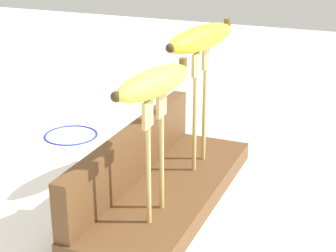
% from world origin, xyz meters
% --- Properties ---
extents(ground_plane, '(3.00, 3.00, 0.00)m').
position_xyz_m(ground_plane, '(0.00, 0.00, 0.00)').
color(ground_plane, silver).
extents(wooden_board, '(0.43, 0.15, 0.03)m').
position_xyz_m(wooden_board, '(0.00, 0.00, 0.02)').
color(wooden_board, brown).
rests_on(wooden_board, ground).
extents(board_backstop, '(0.42, 0.02, 0.09)m').
position_xyz_m(board_backstop, '(0.00, 0.06, 0.07)').
color(board_backstop, brown).
rests_on(board_backstop, wooden_board).
extents(fork_stand_left, '(0.07, 0.01, 0.18)m').
position_xyz_m(fork_stand_left, '(-0.09, -0.02, 0.14)').
color(fork_stand_left, tan).
rests_on(fork_stand_left, wooden_board).
extents(fork_stand_right, '(0.07, 0.01, 0.20)m').
position_xyz_m(fork_stand_right, '(0.09, -0.02, 0.15)').
color(fork_stand_right, tan).
rests_on(fork_stand_right, wooden_board).
extents(banana_raised_left, '(0.16, 0.07, 0.04)m').
position_xyz_m(banana_raised_left, '(-0.09, -0.02, 0.23)').
color(banana_raised_left, '#DBD147').
rests_on(banana_raised_left, fork_stand_left).
extents(banana_raised_right, '(0.18, 0.08, 0.04)m').
position_xyz_m(banana_raised_right, '(0.09, -0.02, 0.25)').
color(banana_raised_right, yellow).
rests_on(banana_raised_right, fork_stand_right).
extents(wire_coil, '(0.11, 0.11, 0.00)m').
position_xyz_m(wire_coil, '(0.19, 0.30, 0.00)').
color(wire_coil, '#1E2DA5').
rests_on(wire_coil, ground).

